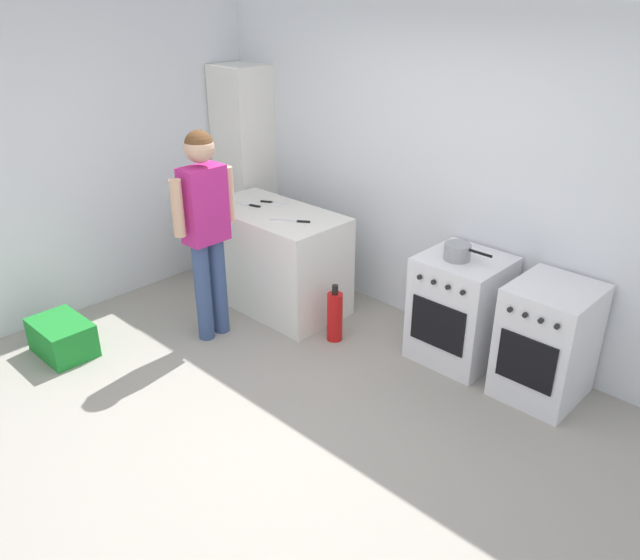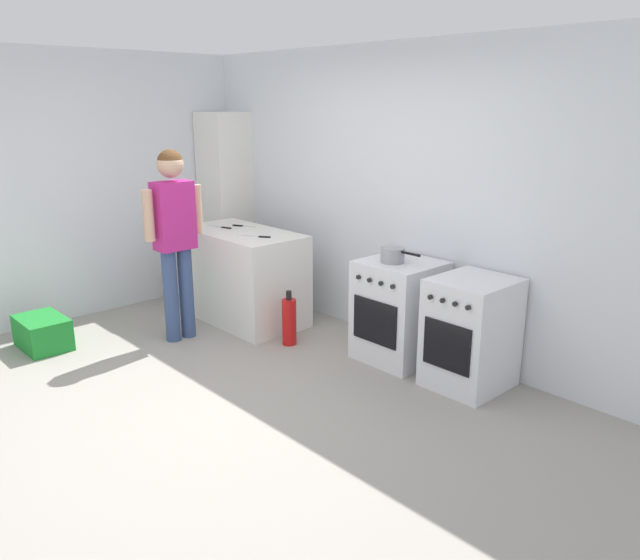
% 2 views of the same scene
% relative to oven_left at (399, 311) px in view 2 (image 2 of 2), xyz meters
% --- Properties ---
extents(ground_plane, '(8.00, 8.00, 0.00)m').
position_rel_oven_left_xyz_m(ground_plane, '(-0.35, -1.58, -0.43)').
color(ground_plane, gray).
extents(back_wall, '(6.00, 0.10, 2.60)m').
position_rel_oven_left_xyz_m(back_wall, '(-0.35, 0.37, 0.87)').
color(back_wall, silver).
rests_on(back_wall, ground).
extents(side_wall_left, '(0.10, 3.10, 2.60)m').
position_rel_oven_left_xyz_m(side_wall_left, '(-2.95, -1.18, 0.87)').
color(side_wall_left, silver).
rests_on(side_wall_left, ground).
extents(counter_unit, '(1.30, 0.70, 0.90)m').
position_rel_oven_left_xyz_m(counter_unit, '(-1.70, -0.38, 0.02)').
color(counter_unit, silver).
rests_on(counter_unit, ground).
extents(oven_left, '(0.61, 0.62, 0.85)m').
position_rel_oven_left_xyz_m(oven_left, '(0.00, 0.00, 0.00)').
color(oven_left, silver).
rests_on(oven_left, ground).
extents(oven_right, '(0.54, 0.62, 0.85)m').
position_rel_oven_left_xyz_m(oven_right, '(0.71, -0.00, -0.00)').
color(oven_right, silver).
rests_on(oven_right, ground).
extents(pot, '(0.38, 0.20, 0.12)m').
position_rel_oven_left_xyz_m(pot, '(-0.03, -0.07, 0.49)').
color(pot, gray).
rests_on(pot, oven_left).
extents(knife_utility, '(0.24, 0.14, 0.01)m').
position_rel_oven_left_xyz_m(knife_utility, '(-1.87, -0.23, 0.48)').
color(knife_utility, silver).
rests_on(knife_utility, counter_unit).
extents(knife_bread, '(0.31, 0.21, 0.01)m').
position_rel_oven_left_xyz_m(knife_bread, '(-1.40, -0.45, 0.48)').
color(knife_bread, silver).
rests_on(knife_bread, counter_unit).
extents(knife_chef, '(0.31, 0.11, 0.01)m').
position_rel_oven_left_xyz_m(knife_chef, '(-1.99, -0.43, 0.48)').
color(knife_chef, silver).
rests_on(knife_chef, counter_unit).
extents(person, '(0.23, 0.57, 1.72)m').
position_rel_oven_left_xyz_m(person, '(-1.66, -1.12, 0.62)').
color(person, '#384C7A').
rests_on(person, ground).
extents(fire_extinguisher, '(0.13, 0.13, 0.50)m').
position_rel_oven_left_xyz_m(fire_extinguisher, '(-0.87, -0.48, -0.21)').
color(fire_extinguisher, red).
rests_on(fire_extinguisher, ground).
extents(recycling_crate_lower, '(0.52, 0.36, 0.28)m').
position_rel_oven_left_xyz_m(recycling_crate_lower, '(-2.29, -2.14, -0.29)').
color(recycling_crate_lower, '#1E842D').
rests_on(recycling_crate_lower, ground).
extents(larder_cabinet, '(0.48, 0.44, 2.00)m').
position_rel_oven_left_xyz_m(larder_cabinet, '(-2.65, 0.10, 0.57)').
color(larder_cabinet, silver).
rests_on(larder_cabinet, ground).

